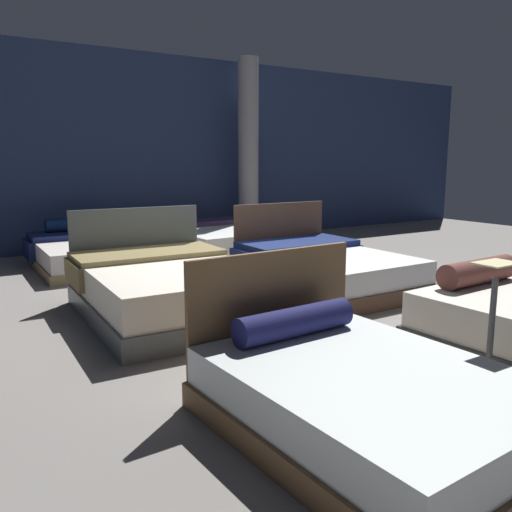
% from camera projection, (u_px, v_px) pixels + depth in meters
% --- Properties ---
extents(ground_plane, '(18.00, 18.00, 0.02)m').
position_uv_depth(ground_plane, '(245.00, 298.00, 6.14)').
color(ground_plane, gray).
extents(showroom_back_wall, '(18.00, 0.06, 3.50)m').
position_uv_depth(showroom_back_wall, '(120.00, 151.00, 9.45)').
color(showroom_back_wall, navy).
rests_on(showroom_back_wall, ground_plane).
extents(bed_0, '(1.54, 1.98, 0.96)m').
position_uv_depth(bed_0, '(362.00, 395.00, 3.08)').
color(bed_0, brown).
rests_on(bed_0, ground_plane).
extents(bed_2, '(1.74, 2.24, 1.03)m').
position_uv_depth(bed_2, '(168.00, 288.00, 5.40)').
color(bed_2, '#4E5657').
rests_on(bed_2, ground_plane).
extents(bed_3, '(1.64, 2.14, 1.00)m').
position_uv_depth(bed_3, '(324.00, 269.00, 6.55)').
color(bed_3, brown).
rests_on(bed_3, ground_plane).
extents(bed_4, '(1.70, 2.03, 0.68)m').
position_uv_depth(bed_4, '(92.00, 252.00, 7.88)').
color(bed_4, '#92764F').
rests_on(bed_4, ground_plane).
extents(bed_5, '(1.74, 2.04, 0.52)m').
position_uv_depth(bed_5, '(218.00, 241.00, 8.95)').
color(bed_5, brown).
rests_on(bed_5, ground_plane).
extents(price_sign, '(0.28, 0.24, 0.93)m').
position_uv_depth(price_sign, '(490.00, 348.00, 3.48)').
color(price_sign, '#3F3F44').
rests_on(price_sign, ground_plane).
extents(support_pillar, '(0.40, 0.40, 3.50)m').
position_uv_depth(support_pillar, '(248.00, 151.00, 10.23)').
color(support_pillar, '#99999E').
rests_on(support_pillar, ground_plane).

